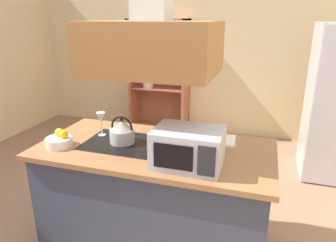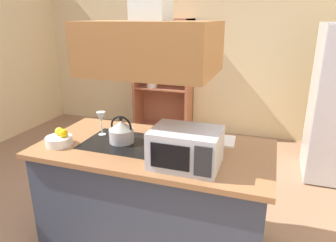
{
  "view_description": "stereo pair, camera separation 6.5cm",
  "coord_description": "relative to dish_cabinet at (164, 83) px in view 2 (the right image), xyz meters",
  "views": [
    {
      "loc": [
        0.93,
        -2.03,
        1.86
      ],
      "look_at": [
        0.16,
        0.41,
        1.0
      ],
      "focal_mm": 33.03,
      "sensor_mm": 36.0,
      "label": 1
    },
    {
      "loc": [
        0.99,
        -2.01,
        1.86
      ],
      "look_at": [
        0.16,
        0.41,
        1.0
      ],
      "focal_mm": 33.03,
      "sensor_mm": 36.0,
      "label": 2
    }
  ],
  "objects": [
    {
      "name": "range_hood",
      "position": [
        0.9,
        -2.73,
        0.95
      ],
      "size": [
        0.9,
        0.7,
        1.22
      ],
      "color": "#905C2E"
    },
    {
      "name": "kettle",
      "position": [
        0.62,
        -2.73,
        0.18
      ],
      "size": [
        0.2,
        0.2,
        0.22
      ],
      "color": "#BBB9B7",
      "rests_on": "kitchen_island"
    },
    {
      "name": "fruit_bowl",
      "position": [
        0.18,
        -2.93,
        0.13
      ],
      "size": [
        0.21,
        0.21,
        0.13
      ],
      "color": "silver",
      "rests_on": "kitchen_island"
    },
    {
      "name": "microwave",
      "position": [
        1.22,
        -2.95,
        0.21
      ],
      "size": [
        0.46,
        0.35,
        0.26
      ],
      "color": "#B7BABF",
      "rests_on": "kitchen_island"
    },
    {
      "name": "wall_back",
      "position": [
        0.73,
        0.22,
        0.53
      ],
      "size": [
        6.0,
        0.12,
        2.7
      ],
      "primitive_type": "cube",
      "color": "beige",
      "rests_on": "ground"
    },
    {
      "name": "wine_glass_on_counter",
      "position": [
        0.38,
        -2.63,
        0.23
      ],
      "size": [
        0.08,
        0.08,
        0.21
      ],
      "color": "silver",
      "rests_on": "kitchen_island"
    },
    {
      "name": "ground_plane",
      "position": [
        0.73,
        -2.78,
        -0.82
      ],
      "size": [
        7.8,
        7.8,
        0.0
      ],
      "primitive_type": "plane",
      "color": "#946E51"
    },
    {
      "name": "kitchen_island",
      "position": [
        0.9,
        -2.73,
        -0.37
      ],
      "size": [
        1.83,
        0.92,
        0.9
      ],
      "color": "#383F4F",
      "rests_on": "ground"
    },
    {
      "name": "cutting_board",
      "position": [
        1.32,
        -2.46,
        0.09
      ],
      "size": [
        0.36,
        0.26,
        0.02
      ],
      "primitive_type": "cube",
      "rotation": [
        0.0,
        0.0,
        0.07
      ],
      "color": "white",
      "rests_on": "kitchen_island"
    },
    {
      "name": "dish_cabinet",
      "position": [
        0.0,
        0.0,
        0.0
      ],
      "size": [
        0.95,
        0.4,
        1.84
      ],
      "color": "#A85E3F",
      "rests_on": "ground"
    }
  ]
}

